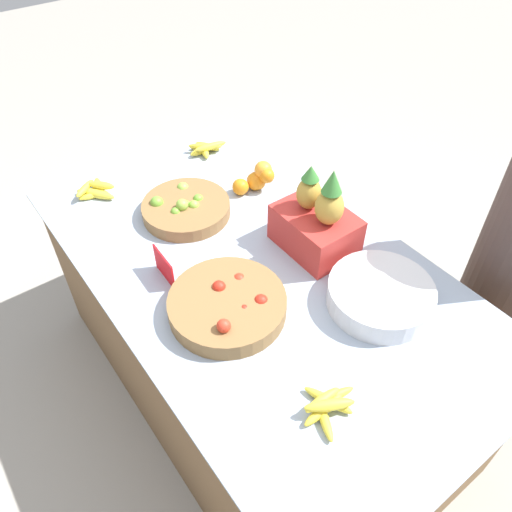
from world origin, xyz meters
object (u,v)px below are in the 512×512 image
Objects in this scene: metal_bowl at (380,295)px; produce_crate at (316,223)px; tomato_basket at (228,305)px; lime_bowl at (186,208)px; price_sign at (164,267)px.

metal_bowl is 0.95× the size of produce_crate.
lime_bowl is at bearing 164.04° from tomato_basket.
lime_bowl is 0.36m from price_sign.
lime_bowl is at bearing 139.91° from price_sign.
produce_crate reaches higher than lime_bowl.
price_sign is (0.27, -0.24, 0.03)m from lime_bowl.
lime_bowl is 0.85m from metal_bowl.
tomato_basket is 1.11× the size of metal_bowl.
lime_bowl is at bearing -147.27° from produce_crate.
tomato_basket is 2.80× the size of price_sign.
tomato_basket reaches higher than metal_bowl.
lime_bowl reaches higher than metal_bowl.
tomato_basket is at bearing -80.83° from produce_crate.
tomato_basket reaches higher than lime_bowl.
produce_crate is at bearing 99.17° from tomato_basket.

